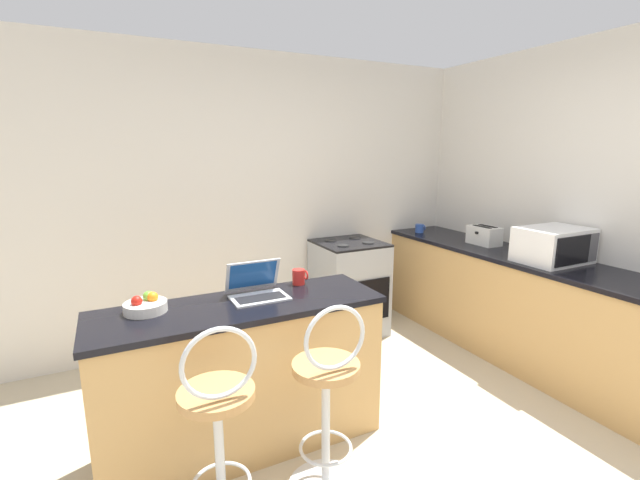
{
  "coord_description": "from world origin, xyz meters",
  "views": [
    {
      "loc": [
        -1.24,
        -1.37,
        1.75
      ],
      "look_at": [
        0.35,
        1.83,
        1.0
      ],
      "focal_mm": 24.0,
      "sensor_mm": 36.0,
      "label": 1
    }
  ],
  "objects_px": {
    "bar_stool_far": "(327,405)",
    "mug_red": "(299,277)",
    "mug_white": "(477,233)",
    "microwave": "(554,245)",
    "bar_stool_near": "(219,436)",
    "toaster": "(484,235)",
    "laptop": "(257,288)",
    "fruit_bowl": "(146,305)",
    "stove_range": "(349,287)",
    "mug_blue": "(420,228)"
  },
  "relations": [
    {
      "from": "mug_white",
      "to": "bar_stool_far",
      "type": "bearing_deg",
      "value": -150.64
    },
    {
      "from": "laptop",
      "to": "mug_white",
      "type": "bearing_deg",
      "value": 15.32
    },
    {
      "from": "bar_stool_near",
      "to": "stove_range",
      "type": "bearing_deg",
      "value": 45.82
    },
    {
      "from": "toaster",
      "to": "laptop",
      "type": "bearing_deg",
      "value": -169.48
    },
    {
      "from": "bar_stool_far",
      "to": "stove_range",
      "type": "relative_size",
      "value": 1.17
    },
    {
      "from": "bar_stool_near",
      "to": "mug_blue",
      "type": "relative_size",
      "value": 9.98
    },
    {
      "from": "mug_blue",
      "to": "fruit_bowl",
      "type": "xyz_separation_m",
      "value": [
        -2.79,
        -1.14,
        -0.01
      ]
    },
    {
      "from": "mug_red",
      "to": "stove_range",
      "type": "bearing_deg",
      "value": 45.76
    },
    {
      "from": "bar_stool_near",
      "to": "stove_range",
      "type": "xyz_separation_m",
      "value": [
        1.67,
        1.72,
        -0.05
      ]
    },
    {
      "from": "laptop",
      "to": "bar_stool_near",
      "type": "bearing_deg",
      "value": -121.84
    },
    {
      "from": "mug_red",
      "to": "laptop",
      "type": "bearing_deg",
      "value": -162.61
    },
    {
      "from": "microwave",
      "to": "mug_blue",
      "type": "bearing_deg",
      "value": 95.32
    },
    {
      "from": "toaster",
      "to": "mug_red",
      "type": "height_order",
      "value": "toaster"
    },
    {
      "from": "microwave",
      "to": "fruit_bowl",
      "type": "bearing_deg",
      "value": 174.38
    },
    {
      "from": "stove_range",
      "to": "bar_stool_near",
      "type": "bearing_deg",
      "value": -134.18
    },
    {
      "from": "bar_stool_far",
      "to": "toaster",
      "type": "distance_m",
      "value": 2.48
    },
    {
      "from": "bar_stool_far",
      "to": "fruit_bowl",
      "type": "relative_size",
      "value": 4.69
    },
    {
      "from": "bar_stool_near",
      "to": "toaster",
      "type": "distance_m",
      "value": 2.97
    },
    {
      "from": "bar_stool_near",
      "to": "toaster",
      "type": "xyz_separation_m",
      "value": [
        2.73,
        1.07,
        0.48
      ]
    },
    {
      "from": "bar_stool_far",
      "to": "mug_blue",
      "type": "xyz_separation_m",
      "value": [
        2.03,
        1.8,
        0.44
      ]
    },
    {
      "from": "microwave",
      "to": "mug_blue",
      "type": "relative_size",
      "value": 5.04
    },
    {
      "from": "microwave",
      "to": "stove_range",
      "type": "relative_size",
      "value": 0.59
    },
    {
      "from": "bar_stool_far",
      "to": "stove_range",
      "type": "height_order",
      "value": "bar_stool_far"
    },
    {
      "from": "bar_stool_far",
      "to": "mug_red",
      "type": "relative_size",
      "value": 10.61
    },
    {
      "from": "toaster",
      "to": "mug_blue",
      "type": "distance_m",
      "value": 0.75
    },
    {
      "from": "bar_stool_near",
      "to": "microwave",
      "type": "relative_size",
      "value": 1.98
    },
    {
      "from": "mug_blue",
      "to": "fruit_bowl",
      "type": "relative_size",
      "value": 0.47
    },
    {
      "from": "toaster",
      "to": "mug_white",
      "type": "distance_m",
      "value": 0.31
    },
    {
      "from": "stove_range",
      "to": "bar_stool_far",
      "type": "bearing_deg",
      "value": -123.26
    },
    {
      "from": "mug_white",
      "to": "microwave",
      "type": "bearing_deg",
      "value": -101.19
    },
    {
      "from": "mug_white",
      "to": "mug_red",
      "type": "bearing_deg",
      "value": -164.99
    },
    {
      "from": "bar_stool_far",
      "to": "stove_range",
      "type": "distance_m",
      "value": 2.05
    },
    {
      "from": "toaster",
      "to": "fruit_bowl",
      "type": "bearing_deg",
      "value": -172.09
    },
    {
      "from": "stove_range",
      "to": "laptop",
      "type": "bearing_deg",
      "value": -139.73
    },
    {
      "from": "toaster",
      "to": "mug_white",
      "type": "bearing_deg",
      "value": 55.74
    },
    {
      "from": "fruit_bowl",
      "to": "mug_red",
      "type": "xyz_separation_m",
      "value": [
        0.94,
        0.08,
        0.01
      ]
    },
    {
      "from": "bar_stool_near",
      "to": "mug_white",
      "type": "height_order",
      "value": "bar_stool_near"
    },
    {
      "from": "laptop",
      "to": "mug_red",
      "type": "relative_size",
      "value": 3.31
    },
    {
      "from": "fruit_bowl",
      "to": "toaster",
      "type": "bearing_deg",
      "value": 7.91
    },
    {
      "from": "microwave",
      "to": "toaster",
      "type": "height_order",
      "value": "microwave"
    },
    {
      "from": "laptop",
      "to": "stove_range",
      "type": "xyz_separation_m",
      "value": [
        1.27,
        1.08,
        -0.5
      ]
    },
    {
      "from": "bar_stool_far",
      "to": "mug_white",
      "type": "xyz_separation_m",
      "value": [
        2.35,
        1.32,
        0.44
      ]
    },
    {
      "from": "bar_stool_near",
      "to": "toaster",
      "type": "height_order",
      "value": "toaster"
    },
    {
      "from": "bar_stool_near",
      "to": "stove_range",
      "type": "distance_m",
      "value": 2.39
    },
    {
      "from": "mug_white",
      "to": "mug_blue",
      "type": "distance_m",
      "value": 0.58
    },
    {
      "from": "microwave",
      "to": "mug_red",
      "type": "height_order",
      "value": "microwave"
    },
    {
      "from": "laptop",
      "to": "mug_red",
      "type": "distance_m",
      "value": 0.34
    },
    {
      "from": "toaster",
      "to": "fruit_bowl",
      "type": "distance_m",
      "value": 2.97
    },
    {
      "from": "bar_stool_far",
      "to": "fruit_bowl",
      "type": "bearing_deg",
      "value": 138.89
    },
    {
      "from": "stove_range",
      "to": "mug_white",
      "type": "distance_m",
      "value": 1.38
    }
  ]
}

